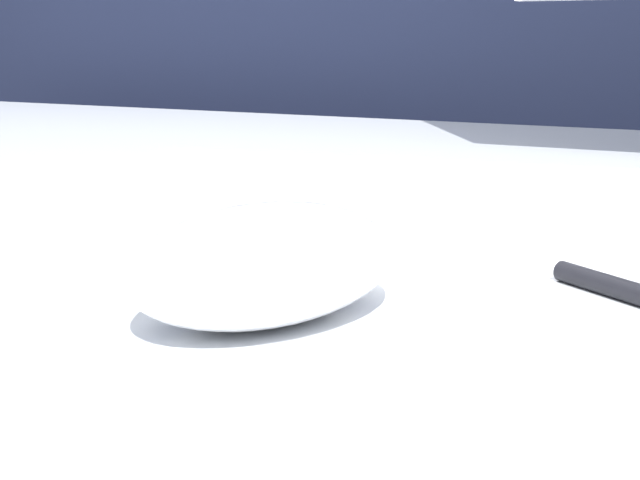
# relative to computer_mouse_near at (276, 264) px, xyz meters

# --- Properties ---
(computer_mouse_near) EXTENTS (0.10, 0.12, 0.04)m
(computer_mouse_near) POSITION_rel_computer_mouse_near_xyz_m (0.00, 0.00, 0.00)
(computer_mouse_near) COLOR white
(computer_mouse_near) RESTS_ON desk
(keyboard) EXTENTS (0.38, 0.19, 0.02)m
(keyboard) POSITION_rel_computer_mouse_near_xyz_m (-0.02, 0.18, -0.01)
(keyboard) COLOR white
(keyboard) RESTS_ON desk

